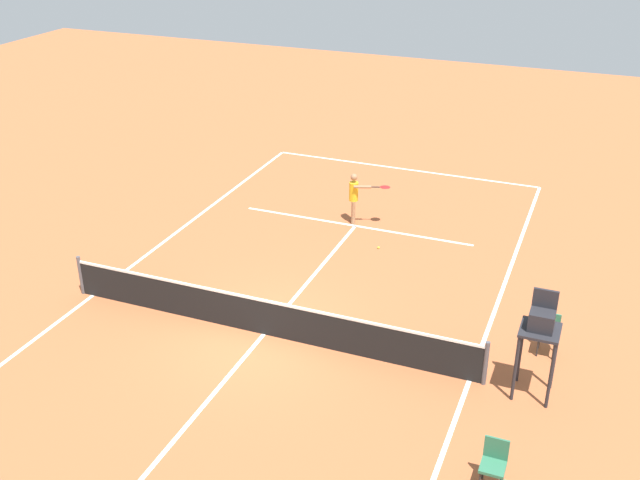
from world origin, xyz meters
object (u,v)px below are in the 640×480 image
Objects in this scene: courtside_chair_mid at (549,332)px; courtside_chair_far at (494,462)px; tennis_ball at (378,248)px; umpire_chair at (540,329)px; player_serving at (355,194)px.

courtside_chair_mid is 1.00× the size of courtside_chair_far.
courtside_chair_mid is at bearing 145.22° from tennis_ball.
umpire_chair is at bearing 86.32° from courtside_chair_mid.
umpire_chair is at bearing -95.77° from courtside_chair_far.
player_serving is 8.17m from courtside_chair_mid.
courtside_chair_far is at bearing 120.03° from tennis_ball.
courtside_chair_far is (0.30, 2.97, -1.07)m from umpire_chair.
courtside_chair_mid reaches higher than tennis_ball.
tennis_ball is 0.07× the size of courtside_chair_mid.
tennis_ball is at bearing 20.87° from player_serving.
courtside_chair_mid is at bearing 32.00° from player_serving.
umpire_chair is 2.54× the size of courtside_chair_mid.
player_serving is at bearing -58.19° from courtside_chair_far.
courtside_chair_far is at bearing 11.95° from player_serving.
courtside_chair_mid is (-5.17, 3.59, 0.50)m from tennis_ball.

